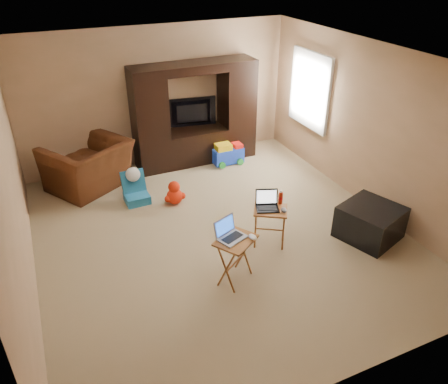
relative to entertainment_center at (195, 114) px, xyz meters
name	(u,v)px	position (x,y,z in m)	size (l,w,h in m)	color
floor	(218,233)	(-0.59, -2.43, -0.94)	(5.50, 5.50, 0.00)	tan
ceiling	(217,59)	(-0.59, -2.43, 1.56)	(5.50, 5.50, 0.00)	silver
wall_back	(158,97)	(-0.59, 0.32, 0.31)	(5.00, 5.00, 0.00)	tan
wall_front	(351,286)	(-0.59, -5.18, 0.31)	(5.00, 5.00, 0.00)	tan
wall_left	(12,195)	(-3.09, -2.43, 0.31)	(5.50, 5.50, 0.00)	tan
wall_right	(368,127)	(1.91, -2.43, 0.31)	(5.50, 5.50, 0.00)	tan
window_pane	(311,90)	(1.89, -0.88, 0.46)	(1.20, 1.20, 0.00)	white
window_frame	(310,90)	(1.87, -0.88, 0.46)	(0.06, 1.14, 1.34)	white
entertainment_center	(195,114)	(0.00, 0.00, 0.00)	(2.29, 0.57, 1.87)	black
television	(192,113)	(0.00, 0.15, -0.04)	(0.95, 0.12, 0.55)	black
recliner	(89,166)	(-2.04, -0.26, -0.53)	(1.25, 1.09, 0.81)	#4C2610
child_rocker	(136,188)	(-1.45, -1.08, -0.68)	(0.38, 0.43, 0.50)	#1A6190
plush_toy	(174,192)	(-0.90, -1.37, -0.73)	(0.36, 0.30, 0.40)	red
push_toy	(228,153)	(0.50, -0.37, -0.72)	(0.58, 0.41, 0.44)	blue
ottoman	(370,222)	(1.35, -3.38, -0.69)	(0.75, 0.75, 0.48)	black
tray_table_left	(235,260)	(-0.80, -3.44, -0.63)	(0.48, 0.38, 0.62)	#A76028
tray_table_right	(270,227)	(-0.05, -2.96, -0.65)	(0.44, 0.35, 0.58)	#A45B27
laptop_left	(232,230)	(-0.83, -3.41, -0.20)	(0.32, 0.27, 0.24)	#B1B1B6
laptop_right	(268,202)	(-0.09, -2.94, -0.24)	(0.30, 0.25, 0.24)	black
mouse_left	(253,237)	(-0.61, -3.51, -0.29)	(0.08, 0.13, 0.05)	white
mouse_right	(284,210)	(0.08, -3.08, -0.34)	(0.07, 0.12, 0.05)	#3F4044
water_bottle	(281,198)	(0.14, -2.88, -0.27)	(0.06, 0.06, 0.18)	red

